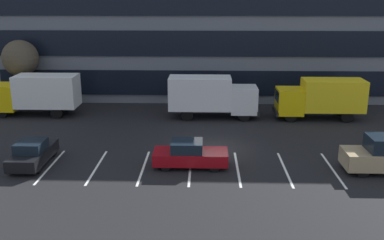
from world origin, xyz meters
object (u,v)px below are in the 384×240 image
(box_truck_yellow, at_px, (36,93))
(sedan_maroon, at_px, (190,154))
(box_truck_yellow_all, at_px, (322,97))
(bare_tree, at_px, (20,58))
(sedan_black, at_px, (33,153))
(box_truck_white, at_px, (211,95))

(box_truck_yellow, distance_m, sedan_maroon, 17.36)
(box_truck_yellow_all, xyz_separation_m, bare_tree, (-25.92, 3.44, 2.54))
(box_truck_yellow_all, xyz_separation_m, sedan_black, (-19.84, -10.60, -1.13))
(box_truck_yellow, bearing_deg, box_truck_white, -1.36)
(box_truck_yellow, bearing_deg, box_truck_yellow_all, -1.19)
(box_truck_white, xyz_separation_m, sedan_maroon, (-1.38, -10.78, -1.17))
(box_truck_yellow, relative_size, bare_tree, 1.23)
(box_truck_yellow, distance_m, bare_tree, 4.47)
(bare_tree, bearing_deg, sedan_maroon, -42.15)
(sedan_maroon, bearing_deg, bare_tree, 137.85)
(box_truck_yellow, relative_size, sedan_maroon, 1.67)
(box_truck_yellow, height_order, sedan_maroon, box_truck_yellow)
(box_truck_yellow, relative_size, sedan_black, 1.73)
(box_truck_white, bearing_deg, box_truck_yellow, 178.64)
(box_truck_yellow_all, xyz_separation_m, sedan_maroon, (-10.36, -10.64, -1.10))
(sedan_black, bearing_deg, box_truck_yellow, 108.85)
(sedan_black, distance_m, bare_tree, 15.73)
(sedan_black, height_order, bare_tree, bare_tree)
(box_truck_yellow, height_order, bare_tree, bare_tree)
(sedan_maroon, bearing_deg, box_truck_yellow_all, 45.76)
(box_truck_white, distance_m, bare_tree, 17.43)
(box_truck_white, height_order, sedan_maroon, box_truck_white)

